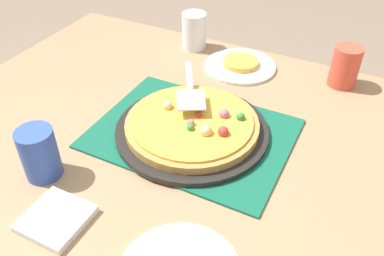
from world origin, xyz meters
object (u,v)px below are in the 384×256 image
at_px(pizza, 193,124).
at_px(pizza_server, 190,89).
at_px(cup_near, 39,154).
at_px(cup_corner, 345,66).
at_px(cup_far, 194,31).
at_px(plate_far_right, 240,66).
at_px(napkin_stack, 56,219).
at_px(pizza_pan, 192,130).
at_px(served_slice_right, 241,62).

xyz_separation_m(pizza, pizza_server, (0.05, -0.08, 0.04)).
distance_m(cup_near, cup_corner, 0.85).
bearing_deg(pizza_server, cup_far, -64.87).
distance_m(plate_far_right, napkin_stack, 0.74).
height_order(cup_far, napkin_stack, cup_far).
bearing_deg(plate_far_right, cup_near, 71.28).
height_order(plate_far_right, pizza_server, pizza_server).
bearing_deg(pizza, cup_near, 49.65).
distance_m(cup_near, napkin_stack, 0.16).
bearing_deg(plate_far_right, cup_corner, -171.79).
bearing_deg(plate_far_right, pizza_pan, 92.30).
xyz_separation_m(cup_near, pizza_server, (-0.18, -0.36, 0.01)).
bearing_deg(pizza, pizza_pan, 6.64).
bearing_deg(cup_corner, cup_far, -1.44).
relative_size(cup_far, napkin_stack, 1.00).
distance_m(plate_far_right, pizza_server, 0.29).
relative_size(served_slice_right, napkin_stack, 0.92).
distance_m(pizza_pan, cup_near, 0.36).
xyz_separation_m(pizza, served_slice_right, (0.02, -0.36, -0.02)).
bearing_deg(cup_corner, plate_far_right, 8.21).
xyz_separation_m(cup_near, cup_corner, (-0.52, -0.68, 0.00)).
bearing_deg(pizza_pan, plate_far_right, -87.70).
relative_size(pizza, cup_near, 2.75).
distance_m(cup_corner, pizza_server, 0.46).
distance_m(pizza_pan, cup_corner, 0.50).
height_order(pizza_pan, cup_near, cup_near).
height_order(cup_near, pizza_server, cup_near).
xyz_separation_m(cup_far, pizza_server, (-0.16, 0.33, 0.01)).
relative_size(cup_near, napkin_stack, 1.00).
bearing_deg(pizza, napkin_stack, 72.17).
height_order(pizza_pan, plate_far_right, pizza_pan).
bearing_deg(plate_far_right, cup_far, -16.25).
bearing_deg(plate_far_right, napkin_stack, 82.07).
xyz_separation_m(plate_far_right, served_slice_right, (-0.00, 0.00, 0.01)).
relative_size(cup_near, cup_far, 1.00).
relative_size(pizza, cup_corner, 2.75).
distance_m(cup_far, cup_corner, 0.49).
relative_size(pizza_pan, pizza, 1.15).
distance_m(pizza, cup_near, 0.36).
bearing_deg(served_slice_right, pizza_pan, 92.30).
xyz_separation_m(plate_far_right, cup_near, (0.22, 0.64, 0.06)).
bearing_deg(napkin_stack, cup_near, -39.04).
distance_m(served_slice_right, cup_corner, 0.31).
bearing_deg(cup_far, pizza_pan, 116.09).
xyz_separation_m(cup_near, napkin_stack, (-0.11, 0.09, -0.05)).
bearing_deg(pizza_pan, served_slice_right, -87.70).
height_order(served_slice_right, cup_far, cup_far).
height_order(pizza, served_slice_right, pizza).
bearing_deg(cup_corner, pizza_pan, 54.96).
bearing_deg(napkin_stack, cup_far, -83.50).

